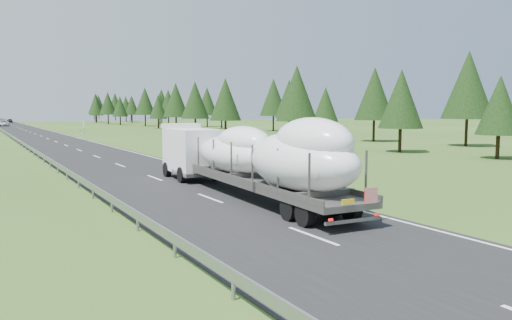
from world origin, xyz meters
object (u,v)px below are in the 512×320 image
highway_sign (84,125)px  boat_truck (250,155)px  distant_car_dark (10,121)px  distant_van (4,123)px

highway_sign → boat_truck: boat_truck is taller
boat_truck → distant_car_dark: boat_truck is taller
boat_truck → distant_car_dark: (-0.33, 180.01, -1.50)m
distant_car_dark → distant_van: bearing=-91.8°
boat_truck → distant_van: boat_truck is taller
boat_truck → distant_car_dark: size_ratio=4.46×
distant_car_dark → highway_sign: bearing=-83.4°
highway_sign → distant_van: size_ratio=0.46×
distant_van → distant_car_dark: size_ratio=1.28×
boat_truck → distant_van: (-4.51, 137.00, -1.47)m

